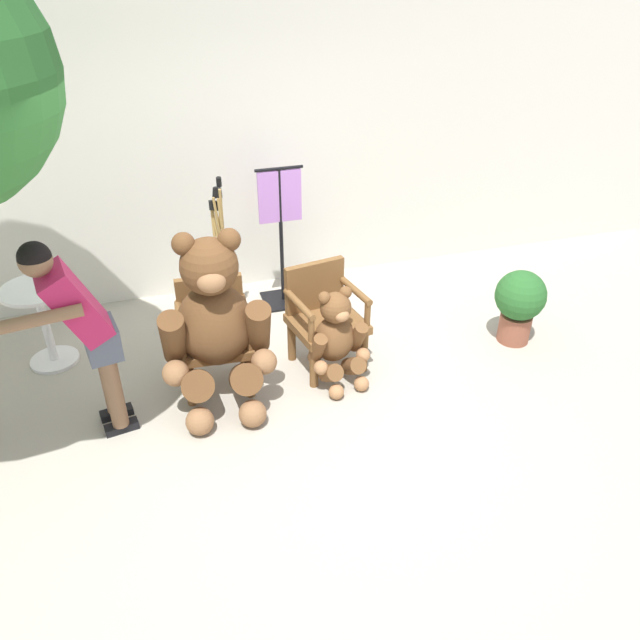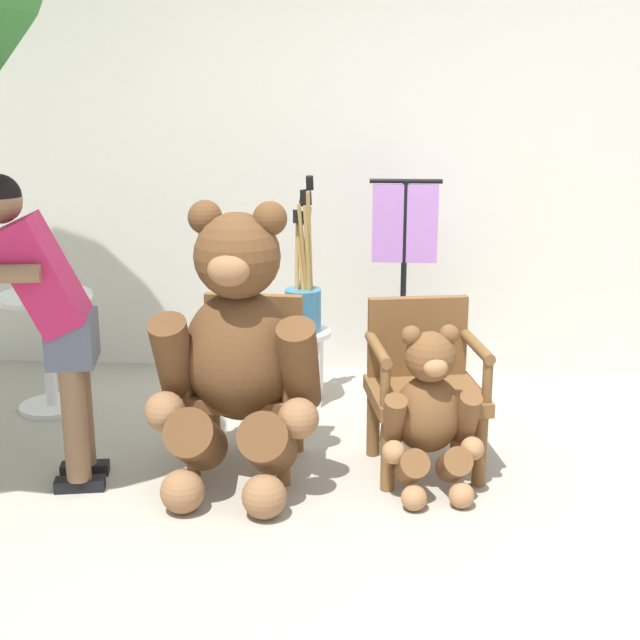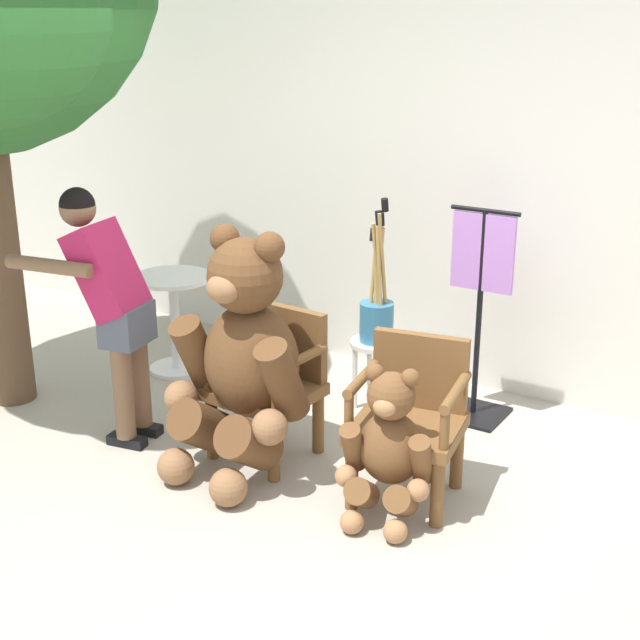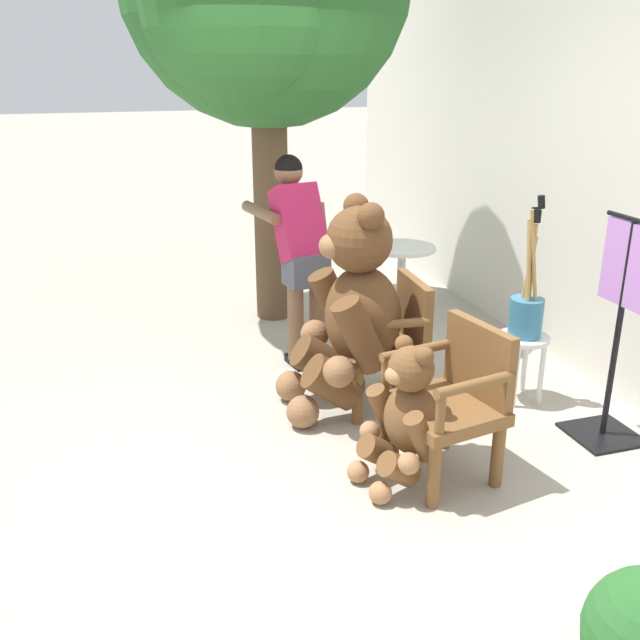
{
  "view_description": "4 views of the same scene",
  "coord_description": "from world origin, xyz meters",
  "px_view_note": "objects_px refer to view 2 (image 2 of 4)",
  "views": [
    {
      "loc": [
        -0.85,
        -3.41,
        3.12
      ],
      "look_at": [
        0.31,
        0.42,
        0.63
      ],
      "focal_mm": 35.0,
      "sensor_mm": 36.0,
      "label": 1
    },
    {
      "loc": [
        0.21,
        -3.57,
        1.97
      ],
      "look_at": [
        -0.06,
        0.49,
        0.85
      ],
      "focal_mm": 50.0,
      "sensor_mm": 36.0,
      "label": 2
    },
    {
      "loc": [
        2.32,
        -3.13,
        2.5
      ],
      "look_at": [
        -0.06,
        0.67,
        0.93
      ],
      "focal_mm": 50.0,
      "sensor_mm": 36.0,
      "label": 3
    },
    {
      "loc": [
        3.55,
        -0.97,
        2.19
      ],
      "look_at": [
        -0.28,
        0.23,
        0.71
      ],
      "focal_mm": 40.0,
      "sensor_mm": 36.0,
      "label": 4
    }
  ],
  "objects_px": {
    "teddy_bear_large": "(238,350)",
    "white_stool": "(303,347)",
    "teddy_bear_small": "(430,412)",
    "round_side_table": "(47,338)",
    "clothing_display_stand": "(403,283)",
    "wooden_chair_left": "(248,377)",
    "brush_bucket": "(303,297)",
    "person_visitor": "(47,306)",
    "wooden_chair_right": "(423,381)"
  },
  "relations": [
    {
      "from": "wooden_chair_right",
      "to": "teddy_bear_small",
      "type": "bearing_deg",
      "value": -86.2
    },
    {
      "from": "round_side_table",
      "to": "wooden_chair_right",
      "type": "bearing_deg",
      "value": -16.61
    },
    {
      "from": "teddy_bear_large",
      "to": "person_visitor",
      "type": "bearing_deg",
      "value": -174.31
    },
    {
      "from": "white_stool",
      "to": "round_side_table",
      "type": "relative_size",
      "value": 0.64
    },
    {
      "from": "teddy_bear_small",
      "to": "round_side_table",
      "type": "xyz_separation_m",
      "value": [
        -2.23,
        0.94,
        0.04
      ]
    },
    {
      "from": "clothing_display_stand",
      "to": "teddy_bear_small",
      "type": "bearing_deg",
      "value": -85.84
    },
    {
      "from": "wooden_chair_left",
      "to": "round_side_table",
      "type": "distance_m",
      "value": 1.46
    },
    {
      "from": "person_visitor",
      "to": "wooden_chair_left",
      "type": "bearing_deg",
      "value": 20.98
    },
    {
      "from": "wooden_chair_left",
      "to": "teddy_bear_large",
      "type": "xyz_separation_m",
      "value": [
        -0.01,
        -0.26,
        0.22
      ]
    },
    {
      "from": "teddy_bear_small",
      "to": "round_side_table",
      "type": "distance_m",
      "value": 2.42
    },
    {
      "from": "teddy_bear_small",
      "to": "white_stool",
      "type": "xyz_separation_m",
      "value": [
        -0.71,
        1.17,
        -0.05
      ]
    },
    {
      "from": "brush_bucket",
      "to": "teddy_bear_large",
      "type": "bearing_deg",
      "value": -101.08
    },
    {
      "from": "wooden_chair_left",
      "to": "brush_bucket",
      "type": "bearing_deg",
      "value": 76.39
    },
    {
      "from": "white_stool",
      "to": "brush_bucket",
      "type": "xyz_separation_m",
      "value": [
        0.0,
        -0.0,
        0.32
      ]
    },
    {
      "from": "brush_bucket",
      "to": "clothing_display_stand",
      "type": "bearing_deg",
      "value": 19.85
    },
    {
      "from": "wooden_chair_right",
      "to": "clothing_display_stand",
      "type": "bearing_deg",
      "value": 94.25
    },
    {
      "from": "brush_bucket",
      "to": "wooden_chair_left",
      "type": "bearing_deg",
      "value": -103.61
    },
    {
      "from": "teddy_bear_small",
      "to": "person_visitor",
      "type": "xyz_separation_m",
      "value": [
        -1.82,
        -0.06,
        0.51
      ]
    },
    {
      "from": "person_visitor",
      "to": "clothing_display_stand",
      "type": "bearing_deg",
      "value": 40.01
    },
    {
      "from": "teddy_bear_large",
      "to": "clothing_display_stand",
      "type": "xyz_separation_m",
      "value": [
        0.83,
        1.36,
        0.03
      ]
    },
    {
      "from": "teddy_bear_large",
      "to": "brush_bucket",
      "type": "bearing_deg",
      "value": 78.92
    },
    {
      "from": "teddy_bear_large",
      "to": "clothing_display_stand",
      "type": "distance_m",
      "value": 1.59
    },
    {
      "from": "wooden_chair_right",
      "to": "brush_bucket",
      "type": "xyz_separation_m",
      "value": [
        -0.69,
        0.88,
        0.21
      ]
    },
    {
      "from": "round_side_table",
      "to": "white_stool",
      "type": "bearing_deg",
      "value": 8.42
    },
    {
      "from": "wooden_chair_left",
      "to": "wooden_chair_right",
      "type": "bearing_deg",
      "value": -0.05
    },
    {
      "from": "teddy_bear_large",
      "to": "white_stool",
      "type": "height_order",
      "value": "teddy_bear_large"
    },
    {
      "from": "teddy_bear_large",
      "to": "round_side_table",
      "type": "xyz_separation_m",
      "value": [
        -1.3,
        0.91,
        -0.24
      ]
    },
    {
      "from": "teddy_bear_small",
      "to": "white_stool",
      "type": "distance_m",
      "value": 1.37
    },
    {
      "from": "person_visitor",
      "to": "round_side_table",
      "type": "height_order",
      "value": "person_visitor"
    },
    {
      "from": "wooden_chair_left",
      "to": "wooden_chair_right",
      "type": "height_order",
      "value": "same"
    },
    {
      "from": "clothing_display_stand",
      "to": "wooden_chair_right",
      "type": "bearing_deg",
      "value": -85.75
    },
    {
      "from": "round_side_table",
      "to": "clothing_display_stand",
      "type": "height_order",
      "value": "clothing_display_stand"
    },
    {
      "from": "person_visitor",
      "to": "white_stool",
      "type": "bearing_deg",
      "value": 47.83
    },
    {
      "from": "teddy_bear_large",
      "to": "brush_bucket",
      "type": "distance_m",
      "value": 1.16
    },
    {
      "from": "wooden_chair_right",
      "to": "clothing_display_stand",
      "type": "relative_size",
      "value": 0.63
    },
    {
      "from": "brush_bucket",
      "to": "teddy_bear_small",
      "type": "bearing_deg",
      "value": -58.73
    },
    {
      "from": "wooden_chair_right",
      "to": "clothing_display_stand",
      "type": "distance_m",
      "value": 1.13
    },
    {
      "from": "wooden_chair_right",
      "to": "round_side_table",
      "type": "height_order",
      "value": "wooden_chair_right"
    },
    {
      "from": "person_visitor",
      "to": "clothing_display_stand",
      "type": "height_order",
      "value": "person_visitor"
    },
    {
      "from": "wooden_chair_right",
      "to": "person_visitor",
      "type": "height_order",
      "value": "person_visitor"
    },
    {
      "from": "teddy_bear_small",
      "to": "person_visitor",
      "type": "distance_m",
      "value": 1.89
    },
    {
      "from": "white_stool",
      "to": "wooden_chair_left",
      "type": "bearing_deg",
      "value": -103.45
    },
    {
      "from": "wooden_chair_left",
      "to": "white_stool",
      "type": "relative_size",
      "value": 1.87
    },
    {
      "from": "teddy_bear_small",
      "to": "brush_bucket",
      "type": "bearing_deg",
      "value": 121.27
    },
    {
      "from": "white_stool",
      "to": "clothing_display_stand",
      "type": "relative_size",
      "value": 0.34
    },
    {
      "from": "wooden_chair_right",
      "to": "teddy_bear_small",
      "type": "xyz_separation_m",
      "value": [
        0.02,
        -0.28,
        -0.06
      ]
    },
    {
      "from": "person_visitor",
      "to": "clothing_display_stand",
      "type": "relative_size",
      "value": 1.13
    },
    {
      "from": "teddy_bear_large",
      "to": "white_stool",
      "type": "distance_m",
      "value": 1.21
    },
    {
      "from": "person_visitor",
      "to": "white_stool",
      "type": "xyz_separation_m",
      "value": [
        1.11,
        1.23,
        -0.56
      ]
    },
    {
      "from": "teddy_bear_small",
      "to": "person_visitor",
      "type": "bearing_deg",
      "value": -178.11
    }
  ]
}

